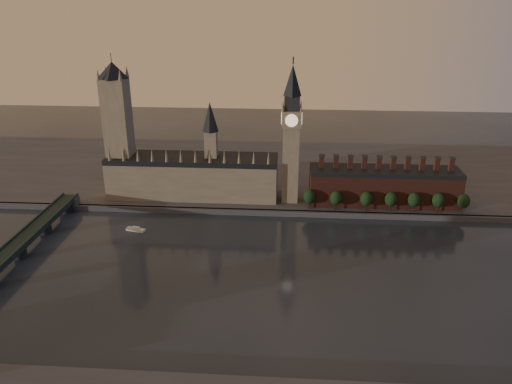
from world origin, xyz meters
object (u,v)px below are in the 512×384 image
at_px(victoria_tower, 118,126).
at_px(big_ben, 291,133).
at_px(westminster_bridge, 1,263).
at_px(river_boat, 136,229).

relative_size(victoria_tower, big_ben, 1.01).
xyz_separation_m(victoria_tower, westminster_bridge, (-35.00, -117.70, -51.65)).
height_order(victoria_tower, westminster_bridge, victoria_tower).
height_order(westminster_bridge, river_boat, westminster_bridge).
bearing_deg(victoria_tower, westminster_bridge, -106.56).
distance_m(big_ben, river_boat, 129.61).
xyz_separation_m(westminster_bridge, river_boat, (60.02, 61.07, -6.41)).
distance_m(westminster_bridge, river_boat, 85.87).
bearing_deg(westminster_bridge, victoria_tower, 73.44).
bearing_deg(big_ben, westminster_bridge, -145.67).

